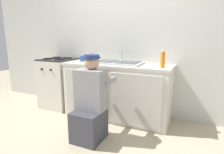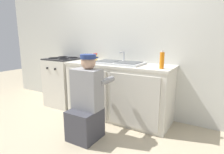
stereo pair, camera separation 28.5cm
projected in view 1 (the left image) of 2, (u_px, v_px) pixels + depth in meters
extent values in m
plane|color=tan|center=(109.00, 124.00, 2.91)|extent=(12.00, 12.00, 0.00)
cube|color=silver|center=(125.00, 41.00, 3.23)|extent=(6.00, 0.10, 2.50)
cube|color=silver|center=(117.00, 92.00, 3.09)|extent=(1.70, 0.60, 0.87)
cube|color=beige|center=(86.00, 94.00, 2.98)|extent=(0.75, 0.02, 0.76)
cube|color=beige|center=(135.00, 101.00, 2.64)|extent=(0.75, 0.02, 0.76)
cube|color=beige|center=(117.00, 65.00, 2.99)|extent=(1.74, 0.62, 0.04)
cube|color=silver|center=(117.00, 63.00, 2.99)|extent=(0.80, 0.44, 0.03)
cube|color=#4C4F51|center=(107.00, 61.00, 3.06)|extent=(0.33, 0.35, 0.01)
cube|color=#4C4F51|center=(128.00, 62.00, 2.91)|extent=(0.33, 0.35, 0.01)
cylinder|color=#B7BABF|center=(122.00, 57.00, 3.14)|extent=(0.02, 0.02, 0.18)
cylinder|color=#B7BABF|center=(120.00, 52.00, 3.05)|extent=(0.02, 0.16, 0.02)
cube|color=silver|center=(59.00, 83.00, 3.58)|extent=(0.58, 0.60, 0.90)
cube|color=#262628|center=(58.00, 59.00, 3.48)|extent=(0.57, 0.59, 0.02)
torus|color=black|center=(48.00, 59.00, 3.43)|extent=(0.19, 0.19, 0.02)
torus|color=black|center=(59.00, 59.00, 3.32)|extent=(0.19, 0.19, 0.02)
torus|color=black|center=(57.00, 57.00, 3.64)|extent=(0.19, 0.19, 0.02)
torus|color=black|center=(67.00, 58.00, 3.53)|extent=(0.19, 0.19, 0.02)
cylinder|color=black|center=(42.00, 69.00, 3.28)|extent=(0.04, 0.02, 0.04)
cylinder|color=black|center=(51.00, 70.00, 3.20)|extent=(0.04, 0.02, 0.04)
cube|color=#3F3F47|center=(89.00, 125.00, 2.42)|extent=(0.36, 0.40, 0.40)
cube|color=gray|center=(91.00, 90.00, 2.37)|extent=(0.38, 0.22, 0.52)
sphere|color=tan|center=(92.00, 62.00, 2.34)|extent=(0.19, 0.19, 0.19)
cylinder|color=navy|center=(91.00, 57.00, 2.32)|extent=(0.20, 0.20, 0.06)
cube|color=navy|center=(95.00, 58.00, 2.40)|extent=(0.13, 0.09, 0.02)
cylinder|color=gray|center=(87.00, 79.00, 2.60)|extent=(0.08, 0.30, 0.08)
cylinder|color=gray|center=(109.00, 81.00, 2.46)|extent=(0.08, 0.30, 0.08)
cylinder|color=#DBB760|center=(92.00, 58.00, 3.37)|extent=(0.07, 0.07, 0.11)
cylinder|color=#B21E19|center=(92.00, 54.00, 3.36)|extent=(0.07, 0.07, 0.02)
cylinder|color=#ADC6CC|center=(86.00, 58.00, 3.42)|extent=(0.06, 0.06, 0.10)
cylinder|color=#335699|center=(82.00, 59.00, 3.29)|extent=(0.08, 0.08, 0.09)
torus|color=#335699|center=(85.00, 58.00, 3.26)|extent=(0.06, 0.01, 0.06)
cylinder|color=orange|center=(163.00, 60.00, 2.55)|extent=(0.06, 0.06, 0.22)
cylinder|color=white|center=(163.00, 51.00, 2.53)|extent=(0.03, 0.03, 0.03)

